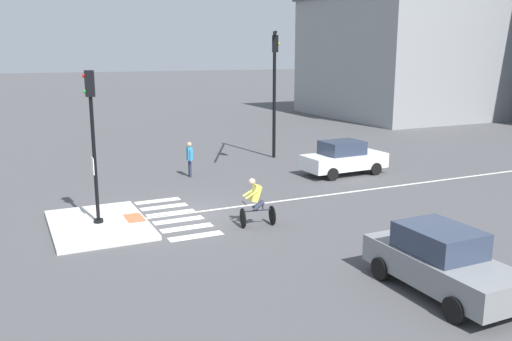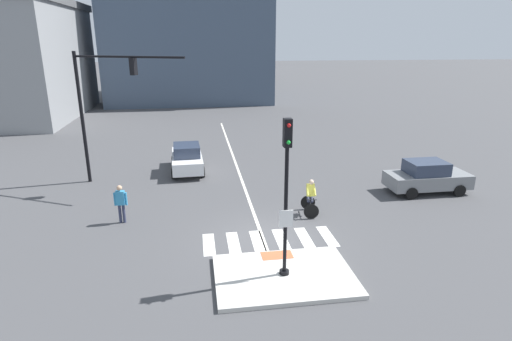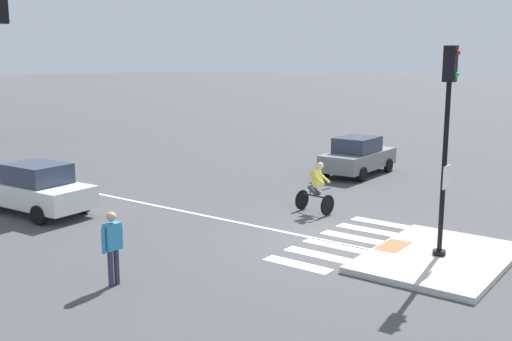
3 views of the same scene
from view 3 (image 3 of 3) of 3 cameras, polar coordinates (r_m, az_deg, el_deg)
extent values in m
plane|color=#474749|center=(16.73, 8.05, -6.63)|extent=(300.00, 300.00, 0.00)
cube|color=beige|center=(15.66, 17.01, -7.94)|extent=(4.49, 3.12, 0.15)
cube|color=#DB5B38|center=(16.05, 12.92, -6.99)|extent=(1.10, 0.60, 0.01)
cylinder|color=black|center=(15.62, 17.03, -7.47)|extent=(0.32, 0.32, 0.12)
cylinder|color=black|center=(15.11, 17.47, 0.20)|extent=(0.12, 0.12, 4.12)
cube|color=white|center=(15.12, 17.69, -0.60)|extent=(0.44, 0.03, 0.56)
cube|color=black|center=(14.88, 18.01, 9.64)|extent=(0.24, 0.28, 0.84)
sphere|color=red|center=(14.83, 18.66, 10.56)|extent=(0.12, 0.12, 0.12)
sphere|color=green|center=(14.83, 18.55, 8.64)|extent=(0.12, 0.12, 0.12)
cube|color=silver|center=(14.77, 3.95, -8.90)|extent=(0.44, 1.80, 0.01)
cube|color=silver|center=(15.53, 5.83, -7.95)|extent=(0.44, 1.80, 0.01)
cube|color=silver|center=(16.30, 7.52, -7.08)|extent=(0.44, 1.80, 0.01)
cube|color=silver|center=(17.09, 9.05, -6.28)|extent=(0.44, 1.80, 0.01)
cube|color=silver|center=(17.89, 10.45, -5.55)|extent=(0.44, 1.80, 0.01)
cube|color=silver|center=(18.70, 11.72, -4.88)|extent=(0.44, 1.80, 0.01)
cube|color=silver|center=(22.90, -14.80, -2.15)|extent=(0.14, 28.00, 0.01)
cube|color=black|center=(16.73, -23.00, 14.12)|extent=(0.37, 0.38, 0.80)
sphere|color=gold|center=(16.90, -23.05, 14.07)|extent=(0.12, 0.12, 0.12)
cube|color=white|center=(20.57, -20.26, -2.05)|extent=(1.86, 4.16, 0.70)
cube|color=#2D384C|center=(20.32, -20.14, -0.26)|extent=(1.55, 1.96, 0.64)
cylinder|color=black|center=(22.13, -20.38, -2.12)|extent=(0.20, 0.61, 0.60)
cylinder|color=black|center=(19.17, -20.00, -4.01)|extent=(0.20, 0.61, 0.60)
cylinder|color=black|center=(20.15, -16.16, -3.09)|extent=(0.20, 0.61, 0.60)
cube|color=slate|center=(26.05, 9.71, 1.04)|extent=(4.11, 1.72, 0.70)
cube|color=#2D384C|center=(25.81, 9.60, 2.46)|extent=(1.91, 1.49, 0.64)
cylinder|color=black|center=(27.60, 9.33, 0.85)|extent=(0.60, 0.18, 0.60)
cylinder|color=black|center=(26.90, 12.49, 0.48)|extent=(0.60, 0.18, 0.60)
cylinder|color=black|center=(25.39, 6.71, 0.06)|extent=(0.60, 0.18, 0.60)
cylinder|color=black|center=(24.63, 10.08, -0.36)|extent=(0.60, 0.18, 0.60)
cylinder|color=black|center=(19.23, 6.82, -3.29)|extent=(0.66, 0.12, 0.66)
cylinder|color=black|center=(19.86, 4.40, -2.80)|extent=(0.66, 0.12, 0.66)
cylinder|color=black|center=(19.49, 5.60, -2.41)|extent=(0.16, 0.89, 0.05)
cylinder|color=black|center=(19.55, 5.20, -1.82)|extent=(0.04, 0.04, 0.30)
cylinder|color=black|center=(19.14, 6.73, -1.76)|extent=(0.44, 0.09, 0.04)
cylinder|color=#2D334C|center=(19.52, 5.71, -1.85)|extent=(0.17, 0.41, 0.33)
cylinder|color=#2D334C|center=(19.40, 5.42, -1.93)|extent=(0.17, 0.41, 0.33)
cube|color=#DBD64C|center=(19.31, 5.82, -0.69)|extent=(0.39, 0.42, 0.60)
sphere|color=beige|center=(19.16, 6.12, 0.46)|extent=(0.22, 0.22, 0.22)
cylinder|color=#DBD64C|center=(19.32, 6.53, -0.69)|extent=(0.14, 0.46, 0.31)
cylinder|color=#DBD64C|center=(19.08, 5.95, -0.83)|extent=(0.14, 0.46, 0.31)
cylinder|color=#2D334C|center=(13.67, -13.67, -9.03)|extent=(0.12, 0.12, 0.82)
cylinder|color=#2D334C|center=(13.76, -13.13, -8.88)|extent=(0.12, 0.12, 0.82)
cube|color=#338CBF|center=(13.50, -13.53, -6.12)|extent=(0.37, 0.24, 0.60)
cylinder|color=#338CBF|center=(13.38, -14.32, -6.52)|extent=(0.09, 0.09, 0.56)
cylinder|color=#338CBF|center=(13.64, -12.74, -6.12)|extent=(0.09, 0.09, 0.56)
sphere|color=tan|center=(13.38, -13.61, -4.31)|extent=(0.22, 0.22, 0.22)
camera|label=1|loc=(32.29, 33.30, 10.48)|focal=37.92mm
camera|label=2|loc=(13.45, 68.86, 14.32)|focal=28.84mm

